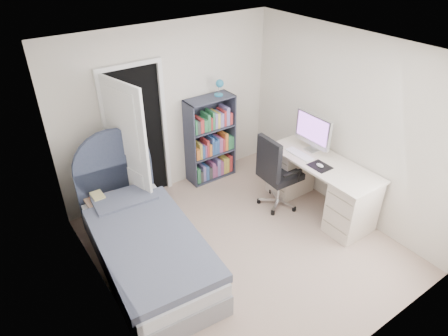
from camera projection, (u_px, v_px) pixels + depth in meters
room_shell at (246, 163)px, 4.53m from camera, size 3.50×3.70×2.60m
door at (131, 146)px, 5.33m from camera, size 0.92×0.81×2.06m
bed at (145, 243)px, 4.77m from camera, size 1.24×2.33×1.38m
nightstand at (103, 206)px, 5.25m from camera, size 0.41×0.41×0.60m
floor_lamp at (146, 187)px, 5.44m from camera, size 0.18×0.18×1.23m
bookcase at (211, 143)px, 6.29m from camera, size 0.77×0.33×1.63m
desk at (320, 183)px, 5.63m from camera, size 0.66×1.65×1.35m
office_chair at (276, 170)px, 5.59m from camera, size 0.58×0.60×1.14m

